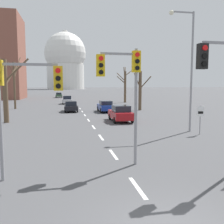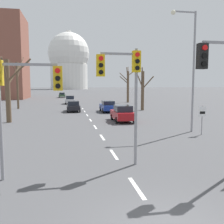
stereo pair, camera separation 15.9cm
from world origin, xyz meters
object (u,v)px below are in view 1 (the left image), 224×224
(sedan_far_left, at_px, (71,106))
(sedan_far_right, at_px, (105,106))
(traffic_signal_near_left, at_px, (20,88))
(sedan_near_left, at_px, (59,95))
(traffic_signal_near_right, at_px, (223,72))
(speed_limit_sign, at_px, (200,115))
(sedan_near_right, at_px, (121,113))
(sedan_mid_centre, at_px, (67,100))
(traffic_signal_centre_tall, at_px, (124,78))
(street_lamp_right, at_px, (188,60))

(sedan_far_left, bearing_deg, sedan_far_right, -16.30)
(traffic_signal_near_left, relative_size, sedan_near_left, 1.05)
(traffic_signal_near_right, bearing_deg, speed_limit_sign, 64.14)
(sedan_near_right, relative_size, sedan_mid_centre, 1.10)
(traffic_signal_centre_tall, height_order, traffic_signal_near_left, traffic_signal_centre_tall)
(speed_limit_sign, relative_size, sedan_far_right, 0.48)
(traffic_signal_near_right, bearing_deg, sedan_far_left, 100.79)
(speed_limit_sign, xyz_separation_m, sedan_near_left, (-11.43, 59.79, -0.70))
(street_lamp_right, height_order, sedan_far_right, street_lamp_right)
(traffic_signal_near_right, height_order, sedan_mid_centre, traffic_signal_near_right)
(traffic_signal_near_left, xyz_separation_m, sedan_near_left, (0.34, 66.73, -2.85))
(street_lamp_right, bearing_deg, sedan_mid_centre, 105.64)
(traffic_signal_near_right, relative_size, traffic_signal_near_left, 1.17)
(speed_limit_sign, bearing_deg, sedan_near_left, 100.82)
(sedan_near_right, relative_size, sedan_far_left, 1.02)
(speed_limit_sign, height_order, sedan_near_left, speed_limit_sign)
(sedan_far_right, bearing_deg, traffic_signal_centre_tall, -97.46)
(speed_limit_sign, relative_size, sedan_near_right, 0.51)
(traffic_signal_near_left, xyz_separation_m, speed_limit_sign, (11.77, 6.94, -2.15))
(sedan_mid_centre, bearing_deg, traffic_signal_centre_tall, -87.11)
(traffic_signal_centre_tall, distance_m, speed_limit_sign, 9.87)
(sedan_mid_centre, relative_size, sedan_far_right, 0.86)
(traffic_signal_near_right, distance_m, sedan_far_left, 27.59)
(sedan_near_right, bearing_deg, traffic_signal_near_left, -116.54)
(sedan_near_right, bearing_deg, speed_limit_sign, -61.16)
(sedan_near_right, relative_size, sedan_far_right, 0.94)
(traffic_signal_centre_tall, xyz_separation_m, sedan_near_right, (3.06, 13.88, -3.25))
(traffic_signal_near_right, height_order, sedan_far_right, traffic_signal_near_right)
(traffic_signal_near_left, distance_m, street_lamp_right, 14.19)
(speed_limit_sign, xyz_separation_m, sedan_far_left, (-9.12, 18.66, -0.72))
(traffic_signal_near_left, bearing_deg, sedan_near_right, 63.46)
(sedan_mid_centre, bearing_deg, sedan_far_right, -72.68)
(traffic_signal_near_right, relative_size, sedan_near_left, 1.23)
(speed_limit_sign, bearing_deg, sedan_far_right, 104.20)
(sedan_mid_centre, distance_m, sedan_far_left, 14.76)
(speed_limit_sign, bearing_deg, traffic_signal_near_left, -149.47)
(traffic_signal_centre_tall, distance_m, traffic_signal_near_left, 4.48)
(speed_limit_sign, bearing_deg, street_lamp_right, 107.66)
(sedan_near_right, bearing_deg, sedan_far_left, 113.89)
(traffic_signal_near_right, height_order, sedan_near_left, traffic_signal_near_right)
(speed_limit_sign, relative_size, sedan_mid_centre, 0.56)
(street_lamp_right, relative_size, sedan_far_left, 2.23)
(sedan_far_left, relative_size, sedan_far_right, 0.93)
(traffic_signal_centre_tall, xyz_separation_m, sedan_far_left, (-1.70, 24.64, -3.32))
(traffic_signal_centre_tall, height_order, sedan_near_right, traffic_signal_centre_tall)
(sedan_near_left, bearing_deg, sedan_far_left, -86.78)
(sedan_far_right, bearing_deg, speed_limit_sign, -75.80)
(traffic_signal_centre_tall, height_order, sedan_far_right, traffic_signal_centre_tall)
(traffic_signal_near_right, height_order, traffic_signal_centre_tall, traffic_signal_near_right)
(traffic_signal_near_right, distance_m, traffic_signal_centre_tall, 4.10)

